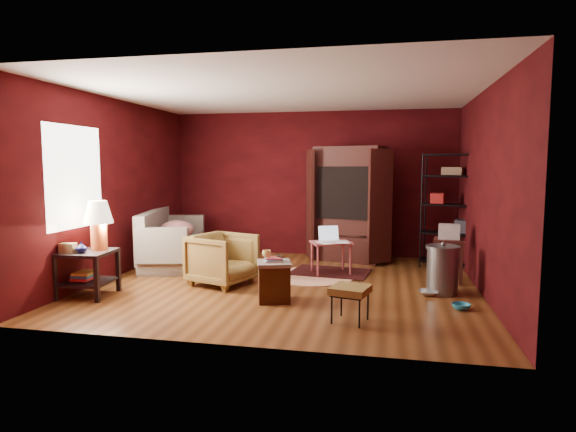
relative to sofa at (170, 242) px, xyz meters
name	(u,v)px	position (x,y,z in m)	size (l,w,h in m)	color
room	(282,190)	(2.28, -1.03, 1.01)	(5.54, 5.04, 2.84)	brown
sofa	(170,242)	(0.00, 0.00, 0.00)	(2.00, 0.58, 0.78)	slate
armchair	(222,257)	(1.41, -1.22, 0.02)	(0.81, 0.76, 0.83)	black
pet_bowl_steel	(429,286)	(4.36, -1.23, -0.26)	(0.26, 0.06, 0.26)	silver
pet_bowl_turquoise	(461,300)	(4.70, -1.81, -0.28)	(0.22, 0.07, 0.22)	teal
vase	(81,248)	(-0.13, -2.34, 0.30)	(0.14, 0.15, 0.14)	#0D1243
mug	(267,253)	(2.27, -1.92, 0.24)	(0.11, 0.09, 0.11)	#E4D26F
side_table	(93,239)	(-0.10, -2.13, 0.38)	(0.70, 0.70, 1.28)	black
sofa_cushions	(170,241)	(0.02, -0.05, 0.04)	(1.32, 2.24, 0.88)	slate
hamper	(274,281)	(2.37, -1.92, -0.12)	(0.53, 0.53, 0.60)	#462410
footstool	(350,291)	(3.40, -2.56, -0.04)	(0.48, 0.48, 0.41)	black
rug_round	(312,276)	(2.64, -0.42, -0.38)	(1.46, 1.46, 0.01)	white
rug_oriental	(330,272)	(2.89, -0.13, -0.37)	(1.33, 0.97, 0.01)	#431212
laptop_desk	(331,245)	(2.91, -0.21, 0.09)	(0.75, 0.66, 0.77)	#C45963
tv_armoire	(349,202)	(3.09, 1.00, 0.70)	(1.60, 1.12, 2.10)	#3A1410
wire_shelving	(452,206)	(4.86, 0.71, 0.68)	(1.03, 0.62, 1.96)	black
small_stand	(449,239)	(4.71, -0.35, 0.26)	(0.49, 0.49, 0.88)	#3A1410
trash_can	(442,269)	(4.54, -1.10, -0.05)	(0.51, 0.51, 0.72)	slate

